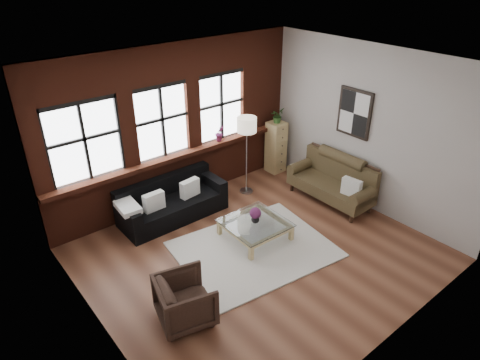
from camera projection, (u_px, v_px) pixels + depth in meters
floor at (257, 253)px, 7.41m from camera, size 5.50×5.50×0.00m
ceiling at (262, 67)px, 5.89m from camera, size 5.50×5.50×0.00m
wall_back at (175, 126)px, 8.35m from camera, size 5.50×0.00×5.50m
wall_front at (403, 247)px, 4.95m from camera, size 5.50×0.00×5.50m
wall_left at (88, 237)px, 5.12m from camera, size 0.00×5.00×5.00m
wall_right at (367, 129)px, 8.18m from camera, size 0.00×5.00×5.00m
brick_backwall at (176, 127)px, 8.31m from camera, size 5.50×0.12×3.20m
sill_ledge at (181, 154)px, 8.52m from camera, size 5.50×0.30×0.08m
window_left at (84, 143)px, 7.24m from camera, size 1.38×0.10×1.50m
window_mid at (162, 123)px, 8.08m from camera, size 1.38×0.10×1.50m
window_right at (221, 107)px, 8.86m from camera, size 1.38×0.10×1.50m
wall_poster at (355, 113)px, 8.25m from camera, size 0.05×0.74×0.94m
shag_rug at (254, 249)px, 7.47m from camera, size 2.81×2.34×0.03m
dark_sofa at (173, 200)px, 8.24m from camera, size 2.07×0.84×0.75m
pillow_a at (154, 201)px, 7.83m from camera, size 0.40×0.15×0.34m
pillow_b at (190, 188)px, 8.27m from camera, size 0.41×0.19×0.34m
vintage_settee at (331, 180)px, 8.71m from camera, size 0.82×1.85×0.99m
pillow_settee at (351, 187)px, 8.22m from camera, size 0.19×0.40×0.34m
armchair at (185, 300)px, 5.92m from camera, size 0.92×0.91×0.69m
coffee_table at (255, 230)px, 7.72m from camera, size 1.08×1.08×0.35m
vase at (255, 219)px, 7.60m from camera, size 0.18×0.18×0.15m
flowers at (255, 213)px, 7.54m from camera, size 0.21×0.21×0.21m
drawer_chest at (276, 147)px, 9.89m from camera, size 0.37×0.37×1.21m
potted_plant_top at (277, 116)px, 9.53m from camera, size 0.36×0.34×0.33m
floor_lamp at (247, 153)px, 8.85m from camera, size 0.40×0.40×1.84m
sill_plant at (220, 133)px, 8.93m from camera, size 0.24×0.21×0.35m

